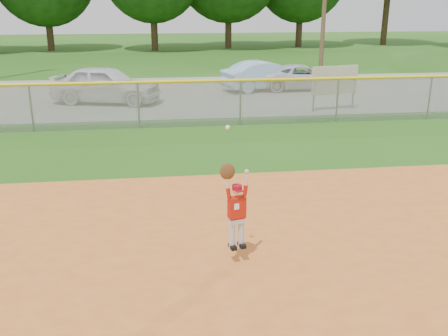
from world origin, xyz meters
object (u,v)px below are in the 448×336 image
at_px(car_white_a, 106,84).
at_px(ballplayer, 235,206).
at_px(car_white_b, 302,77).
at_px(sponsor_sign, 335,81).
at_px(car_blue, 265,75).

bearing_deg(car_white_a, ballplayer, -150.72).
xyz_separation_m(car_white_b, sponsor_sign, (-0.15, -4.75, 0.52)).
distance_m(car_blue, car_white_b, 1.75).
bearing_deg(ballplayer, sponsor_sign, 63.63).
xyz_separation_m(car_white_a, sponsor_sign, (8.61, -2.59, 0.35)).
distance_m(car_blue, sponsor_sign, 5.05).
height_order(sponsor_sign, ballplayer, ballplayer).
height_order(car_white_a, ballplayer, ballplayer).
relative_size(car_blue, sponsor_sign, 2.15).
bearing_deg(sponsor_sign, car_white_b, 88.17).
relative_size(sponsor_sign, ballplayer, 0.95).
distance_m(car_white_a, car_white_b, 9.02).
relative_size(car_white_b, ballplayer, 2.05).
distance_m(car_blue, ballplayer, 16.19).
height_order(car_white_a, car_white_b, car_white_a).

